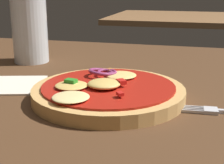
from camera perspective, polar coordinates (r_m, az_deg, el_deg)
name	(u,v)px	position (r m, az deg, el deg)	size (l,w,h in m)	color
dining_table	(141,121)	(0.44, 4.95, -6.73)	(1.34, 1.00, 0.03)	#4C301C
pizza	(108,91)	(0.48, -0.77, -1.63)	(0.22, 0.22, 0.03)	tan
beer_glass	(30,33)	(0.73, -13.93, 8.23)	(0.07, 0.07, 0.14)	silver
napkin	(5,85)	(0.57, -17.96, -0.50)	(0.15, 0.13, 0.00)	silver
background_table	(176,18)	(1.81, 11.00, 10.73)	(0.67, 0.61, 0.03)	brown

